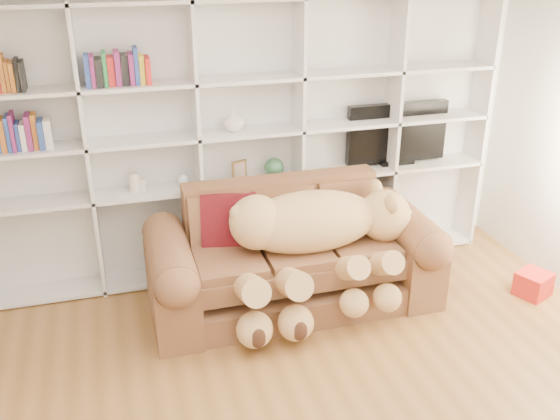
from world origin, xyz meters
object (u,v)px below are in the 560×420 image
object	(u,v)px
gift_box	(533,284)
tv	(397,134)
sofa	(292,261)
teddy_bear	(315,237)

from	to	relation	value
gift_box	tv	size ratio (longest dim) A/B	0.27
sofa	gift_box	distance (m)	2.08
gift_box	tv	distance (m)	1.77
sofa	gift_box	world-z (taller)	sofa
sofa	gift_box	size ratio (longest dim) A/B	8.93
sofa	gift_box	xyz separation A→B (m)	(2.00, -0.49, -0.26)
sofa	gift_box	bearing A→B (deg)	-13.73
gift_box	tv	bearing A→B (deg)	123.41
sofa	tv	distance (m)	1.60
tv	teddy_bear	bearing A→B (deg)	-140.57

